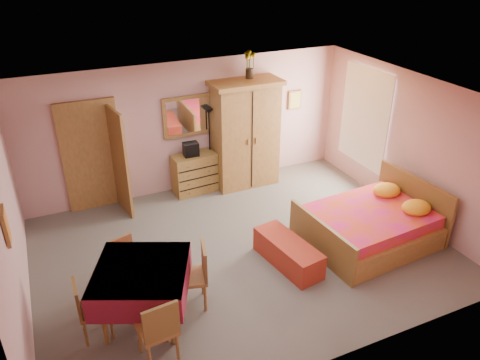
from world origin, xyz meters
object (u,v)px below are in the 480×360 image
stereo (191,149)px  floor_lamp (210,148)px  bench (288,253)px  chair_east (191,276)px  dining_table (144,294)px  chair_south (157,328)px  bed (370,217)px  wardrobe (245,134)px  chair_west (94,308)px  chest_of_drawers (195,173)px  sunflower_vase (250,65)px  chair_north (129,266)px  wall_mirror (188,116)px

stereo → floor_lamp: (0.44, 0.13, -0.11)m
bench → chair_east: size_ratio=1.31×
floor_lamp → chair_east: floor_lamp is taller
dining_table → chair_south: chair_south is taller
chair_south → dining_table: bearing=83.4°
stereo → bed: (2.12, -2.85, -0.46)m
chair_east → wardrobe: bearing=-22.0°
stereo → chair_west: bearing=-127.4°
chest_of_drawers → sunflower_vase: size_ratio=1.63×
sunflower_vase → bench: sunflower_vase is taller
stereo → chair_south: (-1.76, -3.82, -0.47)m
chair_south → chair_east: (0.68, 0.73, -0.00)m
stereo → chair_north: size_ratio=0.35×
chair_south → bed: bearing=8.2°
bench → bed: bearing=-0.5°
wardrobe → chair_west: size_ratio=2.53×
chest_of_drawers → chair_west: (-2.44, -3.13, 0.03)m
wardrobe → chair_south: size_ratio=2.28×
chest_of_drawers → wall_mirror: wall_mirror is taller
stereo → floor_lamp: bearing=16.4°
dining_table → chair_east: size_ratio=1.22×
sunflower_vase → bed: bearing=-73.7°
stereo → chair_west: 3.96m
chest_of_drawers → chair_south: 4.24m
wall_mirror → chair_south: 4.55m
stereo → bench: stereo is taller
wall_mirror → chair_east: size_ratio=1.06×
chest_of_drawers → wardrobe: bearing=-7.7°
bench → chair_north: size_ratio=1.52×
chair_north → chair_east: size_ratio=0.86×
bench → chair_south: 2.56m
wall_mirror → chair_south: bearing=-115.4°
dining_table → wall_mirror: bearing=61.6°
wardrobe → chair_east: 3.80m
dining_table → chair_west: chair_west is taller
chair_east → wall_mirror: bearing=-4.7°
chair_south → chair_west: 0.93m
chest_of_drawers → stereo: size_ratio=3.00×
wall_mirror → stereo: bearing=-105.2°
floor_lamp → sunflower_vase: (0.83, -0.08, 1.61)m
chair_west → chest_of_drawers: bearing=142.5°
chest_of_drawers → bed: bed is taller
floor_lamp → wardrobe: size_ratio=0.77×
chair_north → sunflower_vase: bearing=-159.5°
wardrobe → chair_south: (-2.90, -3.75, -0.61)m
chair_north → chair_south: bearing=73.1°
wardrobe → stereo: bearing=176.5°
chest_of_drawers → wall_mirror: (0.00, 0.21, 1.14)m
chest_of_drawers → chair_north: size_ratio=1.04×
stereo → chair_south: stereo is taller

